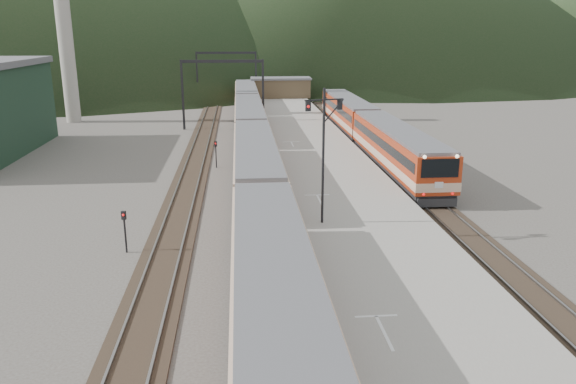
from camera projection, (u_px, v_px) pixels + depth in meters
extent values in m
cube|color=black|center=(252.00, 155.00, 52.15)|extent=(2.60, 200.00, 0.12)
cube|color=slate|center=(244.00, 154.00, 52.06)|extent=(0.10, 200.00, 0.14)
cube|color=slate|center=(259.00, 154.00, 52.19)|extent=(0.10, 200.00, 0.14)
cube|color=black|center=(197.00, 156.00, 51.73)|extent=(2.60, 200.00, 0.12)
cube|color=slate|center=(189.00, 155.00, 51.64)|extent=(0.10, 200.00, 0.14)
cube|color=slate|center=(205.00, 155.00, 51.76)|extent=(0.10, 200.00, 0.14)
cube|color=black|center=(373.00, 153.00, 53.12)|extent=(2.60, 200.00, 0.12)
cube|color=slate|center=(366.00, 152.00, 53.03)|extent=(0.10, 200.00, 0.14)
cube|color=slate|center=(380.00, 151.00, 53.16)|extent=(0.10, 200.00, 0.14)
cube|color=gray|center=(314.00, 154.00, 50.59)|extent=(8.00, 100.00, 1.00)
cube|color=black|center=(183.00, 95.00, 64.78)|extent=(0.25, 0.25, 8.00)
cube|color=black|center=(263.00, 94.00, 65.57)|extent=(0.25, 0.25, 8.00)
cube|color=black|center=(222.00, 61.00, 64.12)|extent=(9.30, 0.22, 0.35)
cube|color=black|center=(197.00, 78.00, 88.71)|extent=(0.25, 0.25, 8.00)
cube|color=black|center=(256.00, 77.00, 89.49)|extent=(0.25, 0.25, 8.00)
cube|color=black|center=(226.00, 53.00, 88.04)|extent=(9.30, 0.22, 0.35)
cube|color=brown|center=(281.00, 88.00, 88.34)|extent=(9.00, 4.00, 2.80)
cube|color=slate|center=(281.00, 78.00, 87.91)|extent=(9.40, 4.40, 0.30)
cube|color=#D2AB8D|center=(275.00, 304.00, 19.46)|extent=(3.00, 20.19, 3.66)
cube|color=#D2AB8D|center=(256.00, 166.00, 39.26)|extent=(3.00, 20.19, 3.66)
cube|color=#D2AB8D|center=(249.00, 121.00, 59.05)|extent=(3.00, 20.19, 3.66)
cube|color=#D2AB8D|center=(246.00, 98.00, 78.85)|extent=(3.00, 20.19, 3.66)
cube|color=#A43013|center=(396.00, 148.00, 45.20)|extent=(2.97, 19.97, 3.62)
cube|color=#A43013|center=(348.00, 113.00, 64.78)|extent=(2.97, 19.97, 3.62)
cylinder|color=black|center=(323.00, 157.00, 29.96)|extent=(0.14, 0.14, 7.34)
cube|color=black|center=(324.00, 100.00, 29.11)|extent=(2.14, 0.66, 0.07)
cube|color=black|center=(308.00, 106.00, 28.89)|extent=(0.29, 0.24, 0.50)
cube|color=black|center=(340.00, 105.00, 29.50)|extent=(0.29, 0.24, 0.50)
cylinder|color=black|center=(216.00, 156.00, 47.29)|extent=(0.10, 0.10, 2.00)
cube|color=black|center=(216.00, 144.00, 47.00)|extent=(0.25, 0.20, 0.45)
cylinder|color=black|center=(125.00, 234.00, 29.15)|extent=(0.10, 0.10, 2.00)
cube|color=black|center=(124.00, 215.00, 28.86)|extent=(0.26, 0.22, 0.45)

